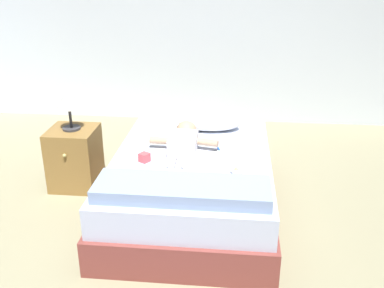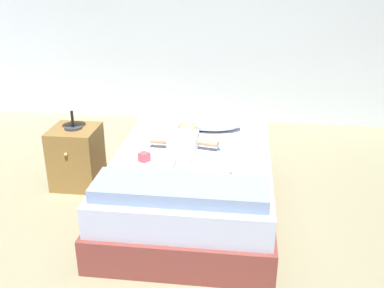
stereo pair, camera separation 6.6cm
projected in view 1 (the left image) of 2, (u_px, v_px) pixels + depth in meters
ground_plane at (197, 274)px, 2.82m from camera, size 8.00×8.00×0.00m
bed at (192, 184)px, 3.45m from camera, size 1.23×1.78×0.47m
pillow at (208, 122)px, 3.87m from camera, size 0.56×0.27×0.13m
baby at (184, 141)px, 3.46m from camera, size 0.54×0.62×0.17m
toothbrush at (217, 146)px, 3.52m from camera, size 0.05×0.12×0.02m
nightstand at (75, 158)px, 3.83m from camera, size 0.39×0.42×0.53m
lamp at (69, 102)px, 3.64m from camera, size 0.20×0.20×0.33m
blanket at (182, 190)px, 2.78m from camera, size 1.11×0.34×0.09m
toy_block at (144, 158)px, 3.26m from camera, size 0.09×0.09×0.07m
baby_bottle at (236, 172)px, 3.05m from camera, size 0.08×0.10×0.07m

